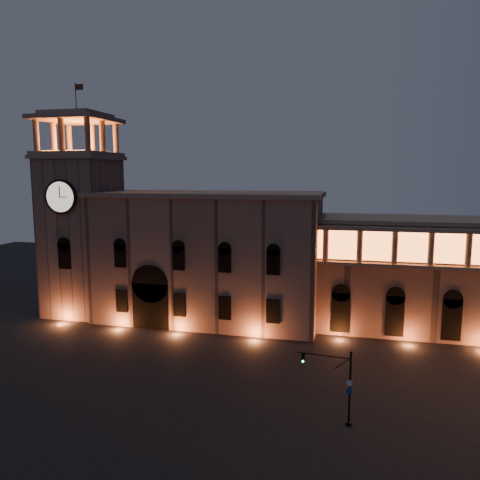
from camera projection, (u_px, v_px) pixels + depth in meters
The scene contains 5 objects.
ground at pixel (160, 390), 43.63m from camera, with size 160.00×160.00×0.00m, color black.
government_building at pixel (207, 257), 64.00m from camera, with size 30.80×12.80×17.60m.
clock_tower at pixel (82, 227), 66.75m from camera, with size 9.80×9.80×32.40m.
colonnade_wing at pixel (473, 276), 58.35m from camera, with size 40.60×11.50×14.50m.
traffic_light at pixel (340, 385), 37.34m from camera, with size 4.51×0.75×6.21m.
Camera 1 is at (16.77, -38.39, 20.01)m, focal length 35.00 mm.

